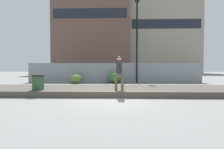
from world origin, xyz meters
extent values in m
plane|color=slate|center=(0.00, 0.00, 0.00)|extent=(120.00, 120.00, 0.00)
cube|color=#4C473F|center=(0.00, 2.12, 0.14)|extent=(15.49, 3.55, 0.29)
cube|color=#9E5B33|center=(0.39, 0.95, 0.06)|extent=(0.82, 0.35, 0.02)
cylinder|color=silver|center=(0.66, 0.99, 0.03)|extent=(0.06, 0.04, 0.05)
cylinder|color=silver|center=(0.63, 0.81, 0.03)|extent=(0.06, 0.04, 0.05)
cylinder|color=silver|center=(0.15, 1.09, 0.03)|extent=(0.06, 0.04, 0.05)
cylinder|color=silver|center=(0.12, 0.91, 0.03)|extent=(0.06, 0.04, 0.05)
cube|color=#99999E|center=(0.65, 0.90, 0.05)|extent=(0.08, 0.15, 0.01)
cube|color=#99999E|center=(0.13, 1.00, 0.05)|extent=(0.08, 0.15, 0.01)
cube|color=#B2ADA8|center=(0.61, 0.91, 0.12)|extent=(0.29, 0.15, 0.09)
cube|color=#B2ADA8|center=(0.17, 0.99, 0.12)|extent=(0.29, 0.15, 0.09)
cylinder|color=brown|center=(0.54, 0.92, 0.56)|extent=(0.13, 0.13, 0.79)
cylinder|color=brown|center=(0.24, 0.98, 0.56)|extent=(0.13, 0.13, 0.79)
cube|color=brown|center=(0.39, 0.95, 1.04)|extent=(0.30, 0.38, 0.18)
cube|color=#262628|center=(0.39, 0.95, 1.40)|extent=(0.29, 0.42, 0.54)
cylinder|color=#262628|center=(0.44, 1.19, 1.34)|extent=(0.24, 0.13, 0.58)
cylinder|color=#262628|center=(0.34, 0.71, 1.34)|extent=(0.24, 0.13, 0.58)
sphere|color=tan|center=(0.39, 0.95, 1.83)|extent=(0.21, 0.21, 0.21)
cylinder|color=black|center=(0.39, 0.95, 1.88)|extent=(0.24, 0.24, 0.05)
cylinder|color=gray|center=(-8.10, 9.10, 0.93)|extent=(0.06, 0.06, 1.85)
cylinder|color=gray|center=(-4.05, 9.10, 0.93)|extent=(0.06, 0.06, 1.85)
cylinder|color=gray|center=(0.00, 9.10, 0.93)|extent=(0.06, 0.06, 1.85)
cylinder|color=gray|center=(4.05, 9.10, 0.93)|extent=(0.06, 0.06, 1.85)
cylinder|color=gray|center=(8.10, 9.10, 0.93)|extent=(0.06, 0.06, 1.85)
cylinder|color=gray|center=(0.00, 9.10, 1.81)|extent=(16.21, 0.04, 0.04)
cylinder|color=gray|center=(0.00, 9.10, 1.02)|extent=(16.21, 0.04, 0.04)
cylinder|color=gray|center=(0.00, 9.10, 0.06)|extent=(16.21, 0.04, 0.04)
cube|color=gray|center=(0.00, 9.10, 0.93)|extent=(16.21, 0.01, 1.85)
cylinder|color=black|center=(2.05, 8.55, 3.58)|extent=(0.16, 0.16, 7.16)
ellipsoid|color=black|center=(2.05, 8.55, 7.34)|extent=(0.44, 0.44, 0.36)
cube|color=maroon|center=(-5.54, 12.33, 0.67)|extent=(4.40, 1.81, 0.70)
cube|color=#23282D|center=(-5.74, 12.33, 1.34)|extent=(2.20, 1.60, 0.64)
cylinder|color=black|center=(-4.17, 13.19, 0.32)|extent=(0.64, 0.24, 0.64)
cylinder|color=black|center=(-4.17, 11.48, 0.32)|extent=(0.64, 0.24, 0.64)
cylinder|color=black|center=(-6.90, 13.18, 0.32)|extent=(0.64, 0.24, 0.64)
cylinder|color=black|center=(-6.90, 11.47, 0.32)|extent=(0.64, 0.24, 0.64)
cube|color=silver|center=(-0.22, 12.68, 0.67)|extent=(4.54, 2.18, 0.70)
cube|color=#23282D|center=(-0.42, 12.69, 1.34)|extent=(2.33, 1.79, 0.64)
cylinder|color=black|center=(1.22, 13.41, 0.32)|extent=(0.66, 0.30, 0.64)
cylinder|color=black|center=(1.07, 11.70, 0.32)|extent=(0.66, 0.30, 0.64)
cylinder|color=black|center=(-1.50, 13.65, 0.32)|extent=(0.66, 0.30, 0.64)
cylinder|color=black|center=(-1.65, 11.94, 0.32)|extent=(0.66, 0.30, 0.64)
cube|color=brown|center=(-6.68, 44.84, 12.27)|extent=(20.31, 13.91, 24.55)
cube|color=#1E232B|center=(-6.68, 37.86, 15.22)|extent=(18.69, 0.04, 2.50)
cube|color=#9E9384|center=(13.18, 45.51, 10.52)|extent=(19.71, 10.16, 21.05)
cube|color=#1E232B|center=(13.18, 40.41, 13.05)|extent=(18.13, 0.04, 2.50)
ellipsoid|color=#567A33|center=(-3.37, 8.12, 0.39)|extent=(1.00, 0.82, 0.78)
ellipsoid|color=#336B2D|center=(0.09, 8.62, 0.50)|extent=(1.28, 1.05, 0.99)
cylinder|color=#2D5133|center=(-3.62, 1.07, 0.47)|extent=(0.56, 0.56, 0.95)
cylinder|color=black|center=(-3.62, 1.07, 0.99)|extent=(0.59, 0.59, 0.08)
camera|label=1|loc=(0.30, -7.67, 1.36)|focal=28.82mm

